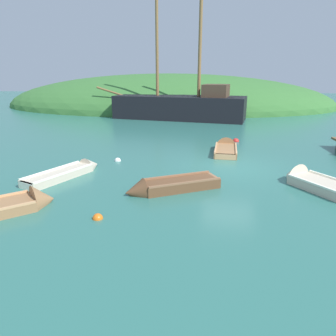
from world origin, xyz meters
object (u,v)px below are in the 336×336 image
(rowboat_center, at_px, (226,149))
(rowboat_outer_left, at_px, (9,208))
(rowboat_outer_right, at_px, (311,183))
(buoy_orange, at_px, (98,219))
(sailing_ship, at_px, (181,110))
(buoy_white, at_px, (118,161))
(rowboat_far, at_px, (168,187))
(buoy_red, at_px, (236,142))
(rowboat_near_dock, at_px, (69,173))

(rowboat_center, bearing_deg, rowboat_outer_left, 144.43)
(rowboat_outer_right, xyz_separation_m, buoy_orange, (-7.37, -3.66, -0.11))
(rowboat_center, xyz_separation_m, rowboat_outer_right, (2.93, -5.36, 0.02))
(sailing_ship, bearing_deg, buoy_orange, 98.70)
(sailing_ship, distance_m, buoy_white, 15.57)
(buoy_white, distance_m, buoy_orange, 6.43)
(rowboat_far, bearing_deg, buoy_red, -137.58)
(sailing_ship, distance_m, buoy_orange, 21.78)
(rowboat_outer_left, distance_m, rowboat_center, 11.50)
(rowboat_center, distance_m, rowboat_outer_right, 6.10)
(rowboat_outer_left, relative_size, rowboat_near_dock, 0.86)
(rowboat_far, bearing_deg, buoy_orange, 26.62)
(rowboat_center, height_order, buoy_white, rowboat_center)
(sailing_ship, distance_m, rowboat_near_dock, 18.24)
(buoy_red, bearing_deg, rowboat_outer_left, -125.77)
(sailing_ship, xyz_separation_m, buoy_orange, (-0.98, -21.74, -0.86))
(sailing_ship, xyz_separation_m, rowboat_center, (3.46, -12.72, -0.77))
(rowboat_outer_left, bearing_deg, rowboat_outer_right, -23.12)
(rowboat_outer_right, height_order, buoy_orange, rowboat_outer_right)
(rowboat_near_dock, distance_m, buoy_red, 11.05)
(sailing_ship, height_order, rowboat_near_dock, sailing_ship)
(rowboat_near_dock, relative_size, buoy_orange, 11.97)
(buoy_orange, bearing_deg, buoy_white, 99.89)
(buoy_white, bearing_deg, buoy_red, 40.01)
(rowboat_near_dock, bearing_deg, buoy_white, -5.63)
(rowboat_far, xyz_separation_m, buoy_orange, (-1.87, -2.55, -0.13))
(buoy_white, bearing_deg, sailing_ship, 82.31)
(rowboat_center, bearing_deg, rowboat_outer_right, -146.72)
(sailing_ship, bearing_deg, rowboat_near_dock, 90.07)
(buoy_red, relative_size, buoy_orange, 1.33)
(rowboat_near_dock, relative_size, rowboat_far, 1.05)
(sailing_ship, height_order, rowboat_far, sailing_ship)
(rowboat_outer_left, xyz_separation_m, rowboat_center, (7.42, 8.78, -0.01))
(buoy_white, bearing_deg, rowboat_near_dock, -120.63)
(rowboat_outer_right, bearing_deg, buoy_white, 38.94)
(rowboat_near_dock, distance_m, rowboat_far, 4.62)
(buoy_orange, bearing_deg, sailing_ship, 87.43)
(rowboat_far, xyz_separation_m, rowboat_outer_right, (5.50, 1.11, -0.02))
(rowboat_center, height_order, rowboat_outer_right, rowboat_outer_right)
(rowboat_outer_left, height_order, rowboat_center, rowboat_outer_left)
(rowboat_outer_right, distance_m, buoy_orange, 8.23)
(rowboat_outer_right, bearing_deg, rowboat_outer_left, 74.77)
(rowboat_far, height_order, buoy_white, rowboat_far)
(rowboat_outer_left, bearing_deg, rowboat_center, 8.35)
(rowboat_outer_left, xyz_separation_m, rowboat_near_dock, (0.42, 3.63, -0.00))
(rowboat_near_dock, relative_size, buoy_red, 9.01)
(rowboat_near_dock, height_order, rowboat_outer_right, rowboat_outer_right)
(rowboat_center, relative_size, buoy_red, 7.92)
(rowboat_near_dock, bearing_deg, rowboat_outer_left, -161.60)
(rowboat_center, relative_size, rowboat_near_dock, 0.88)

